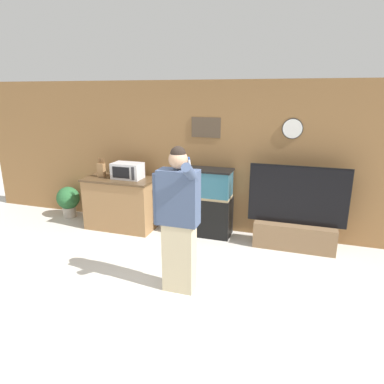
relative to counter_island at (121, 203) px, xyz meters
The scene contains 9 objects.
ground_plane 2.94m from the counter_island, 51.82° to the right, with size 18.00×18.00×0.00m, color beige.
wall_back_paneled 2.04m from the counter_island, 15.29° to the left, with size 10.00×0.08×2.60m.
counter_island is the anchor object (origin of this frame).
microwave 0.62m from the counter_island, 13.54° to the left, with size 0.52×0.33×0.28m.
knife_block 0.70m from the counter_island, behind, with size 0.13×0.09×0.35m.
aquarium_on_stand 1.52m from the counter_island, ahead, with size 0.97×0.43×1.17m.
tv_on_stand 3.04m from the counter_island, ahead, with size 1.51×0.40×1.33m.
person_standing 2.40m from the counter_island, 43.47° to the right, with size 0.57×0.43×1.82m.
potted_plant 1.30m from the counter_island, behind, with size 0.44×0.44×0.61m.
Camera 1 is at (1.25, -2.91, 2.41)m, focal length 32.00 mm.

